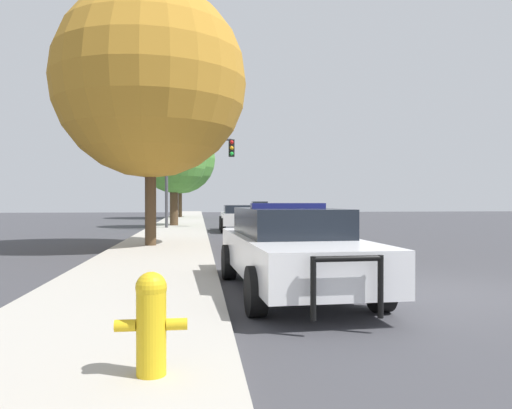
% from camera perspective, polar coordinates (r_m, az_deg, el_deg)
% --- Properties ---
extents(ground_plane, '(110.00, 110.00, 0.00)m').
position_cam_1_polar(ground_plane, '(9.01, 19.99, -9.54)').
color(ground_plane, '#3D3D42').
extents(sidewalk_left, '(3.00, 110.00, 0.13)m').
position_cam_1_polar(sidewalk_left, '(8.15, -14.64, -10.13)').
color(sidewalk_left, '#ADA89E').
rests_on(sidewalk_left, ground_plane).
extents(police_car, '(2.22, 5.38, 1.51)m').
position_cam_1_polar(police_car, '(8.53, 4.02, -4.89)').
color(police_car, white).
rests_on(police_car, ground_plane).
extents(fire_hydrant, '(0.59, 0.26, 0.85)m').
position_cam_1_polar(fire_hydrant, '(4.29, -11.88, -12.81)').
color(fire_hydrant, gold).
rests_on(fire_hydrant, sidewalk_left).
extents(traffic_light, '(3.60, 0.35, 4.75)m').
position_cam_1_polar(traffic_light, '(26.21, -6.98, 4.77)').
color(traffic_light, '#424247').
rests_on(traffic_light, sidewalk_left).
extents(car_background_distant, '(2.16, 4.28, 1.39)m').
position_cam_1_polar(car_background_distant, '(53.12, 0.39, -0.34)').
color(car_background_distant, silver).
rests_on(car_background_distant, ground_plane).
extents(car_background_midblock, '(1.94, 4.31, 1.31)m').
position_cam_1_polar(car_background_midblock, '(24.87, -2.00, -1.43)').
color(car_background_midblock, silver).
rests_on(car_background_midblock, ground_plane).
extents(tree_sidewalk_near, '(6.08, 6.08, 8.21)m').
position_cam_1_polar(tree_sidewalk_near, '(16.55, -11.99, 13.54)').
color(tree_sidewalk_near, '#4C3823').
rests_on(tree_sidewalk_near, sidewalk_left).
extents(tree_sidewalk_mid, '(3.64, 3.64, 5.46)m').
position_cam_1_polar(tree_sidewalk_mid, '(28.61, -9.37, 4.90)').
color(tree_sidewalk_mid, '#4C3823').
rests_on(tree_sidewalk_mid, sidewalk_left).
extents(tree_sidewalk_far, '(5.80, 5.80, 7.75)m').
position_cam_1_polar(tree_sidewalk_far, '(41.92, -8.67, 5.20)').
color(tree_sidewalk_far, '#4C3823').
rests_on(tree_sidewalk_far, sidewalk_left).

